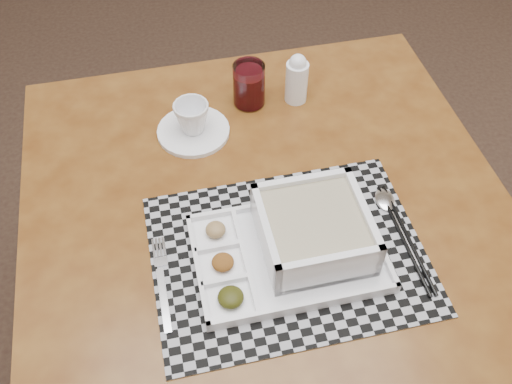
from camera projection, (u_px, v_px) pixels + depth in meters
dining_table at (267, 226)px, 1.11m from camera, size 1.01×1.01×0.68m
placemat at (288, 254)px, 0.99m from camera, size 0.51×0.41×0.00m
serving_tray at (305, 238)px, 0.97m from camera, size 0.34×0.26×0.09m
fork at (163, 280)px, 0.95m from camera, size 0.04×0.19×0.00m
spoon at (387, 205)px, 1.05m from camera, size 0.04×0.18×0.01m
chopsticks at (405, 238)px, 1.00m from camera, size 0.05×0.24×0.01m
saucer at (193, 131)px, 1.18m from camera, size 0.15×0.15×0.01m
cup at (192, 117)px, 1.15m from camera, size 0.09×0.09×0.07m
juice_glass at (249, 86)px, 1.21m from camera, size 0.07×0.07×0.10m
creamer_bottle at (297, 79)px, 1.21m from camera, size 0.05×0.05×0.12m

